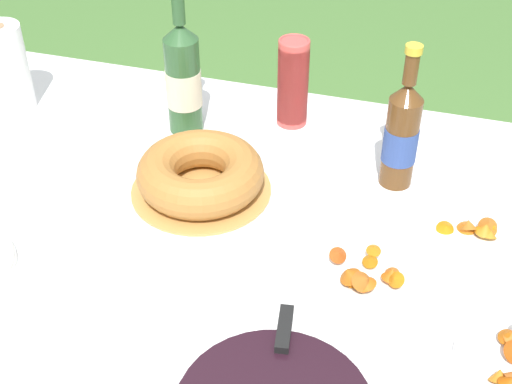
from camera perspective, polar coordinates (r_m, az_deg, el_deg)
name	(u,v)px	position (r m, az deg, el deg)	size (l,w,h in m)	color
garden_table	(218,263)	(1.43, -3.03, -5.66)	(1.55, 1.18, 0.75)	brown
tablecloth	(217,242)	(1.40, -3.11, -4.04)	(1.56, 1.19, 0.10)	white
bundt_cake	(200,174)	(1.48, -4.47, 1.42)	(0.29, 0.29, 0.09)	tan
cup_stack	(293,83)	(1.67, 2.97, 8.71)	(0.07, 0.07, 0.21)	#E04C47
cider_bottle_green	(183,79)	(1.64, -5.84, 9.00)	(0.08, 0.08, 0.35)	#2D562D
cider_bottle_amber	(401,134)	(1.49, 11.56, 4.54)	(0.07, 0.07, 0.32)	brown
snack_plate_near	(473,233)	(1.44, 16.96, -3.14)	(0.19, 0.19, 0.05)	white
snack_plate_left	(364,280)	(1.29, 8.62, -6.94)	(0.22, 0.22, 0.06)	white
paper_towel_roll	(5,68)	(1.83, -19.43, 9.32)	(0.11, 0.11, 0.22)	white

